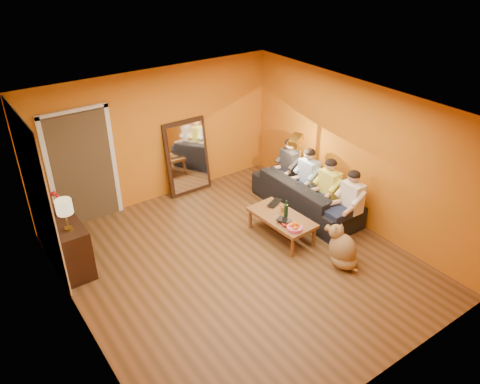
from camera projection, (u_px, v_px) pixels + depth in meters
room_shell at (226, 185)px, 7.23m from camera, size 5.00×5.50×2.60m
white_accent at (37, 195)px, 6.97m from camera, size 0.02×1.90×2.58m
doorway_recess at (81, 167)px, 8.35m from camera, size 1.06×0.30×2.10m
door_jamb_left at (50, 178)px, 7.98m from camera, size 0.08×0.06×2.20m
door_jamb_right at (113, 161)px, 8.55m from camera, size 0.08×0.06×2.20m
door_header at (72, 111)px, 7.74m from camera, size 1.22×0.06×0.08m
mirror_frame at (187, 157)px, 9.38m from camera, size 0.92×0.27×1.51m
mirror_glass at (188, 158)px, 9.35m from camera, size 0.78×0.21×1.35m
sideboard at (68, 243)px, 7.38m from camera, size 0.44×1.18×0.85m
table_lamp at (66, 215)px, 6.83m from camera, size 0.24×0.24×0.51m
sofa at (306, 195)px, 8.91m from camera, size 2.28×0.89×0.66m
coffee_table at (281, 226)px, 8.19m from camera, size 0.68×1.25×0.42m
floor_lamp at (299, 170)px, 8.95m from camera, size 0.37×0.33×1.44m
dog at (343, 246)px, 7.42m from camera, size 0.47×0.66×0.72m
person_far_left at (351, 202)px, 8.13m from camera, size 0.70×0.44×1.22m
person_mid_left at (329, 189)px, 8.52m from camera, size 0.70×0.44×1.22m
person_mid_right at (308, 178)px, 8.91m from camera, size 0.70×0.44×1.22m
person_far_right at (290, 168)px, 9.31m from camera, size 0.70×0.44×1.22m
fruit_bowl at (295, 226)px, 7.68m from camera, size 0.26×0.26×0.16m
wine_bottle at (286, 209)px, 8.00m from camera, size 0.07×0.07×0.31m
tumbler at (283, 209)px, 8.21m from camera, size 0.12×0.12×0.10m
laptop at (277, 204)px, 8.42m from camera, size 0.42×0.36×0.03m
book_lower at (281, 224)px, 7.85m from camera, size 0.21×0.27×0.02m
book_mid at (281, 222)px, 7.85m from camera, size 0.25×0.28×0.02m
book_upper at (282, 222)px, 7.82m from camera, size 0.24×0.27×0.02m
vase at (57, 208)px, 7.30m from camera, size 0.19×0.19×0.20m
flowers at (54, 195)px, 7.18m from camera, size 0.17×0.17×0.42m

